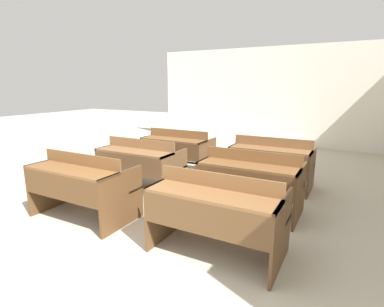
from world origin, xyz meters
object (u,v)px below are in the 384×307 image
(bench_front_right, at_px, (217,211))
(bench_second_right, at_px, (250,179))
(bench_second_left, at_px, (140,163))
(bench_front_left, at_px, (81,183))
(bench_third_left, at_px, (177,149))
(bench_third_right, at_px, (271,160))

(bench_front_right, bearing_deg, bench_second_right, 91.27)
(bench_second_left, bearing_deg, bench_front_left, -89.87)
(bench_third_left, bearing_deg, bench_third_right, -0.54)
(bench_second_right, bearing_deg, bench_front_left, -146.78)
(bench_front_right, bearing_deg, bench_third_left, 128.68)
(bench_front_right, xyz_separation_m, bench_third_left, (-1.88, 2.34, 0.00))
(bench_third_right, bearing_deg, bench_third_left, 179.46)
(bench_second_left, distance_m, bench_third_right, 2.17)
(bench_third_left, bearing_deg, bench_second_left, -89.36)
(bench_front_left, relative_size, bench_front_right, 1.00)
(bench_third_right, bearing_deg, bench_front_left, -127.65)
(bench_front_right, height_order, bench_second_right, same)
(bench_second_right, height_order, bench_third_left, same)
(bench_third_right, bearing_deg, bench_second_right, -89.42)
(bench_second_left, xyz_separation_m, bench_second_right, (1.84, 0.01, 0.00))
(bench_third_right, bearing_deg, bench_front_right, -89.08)
(bench_front_right, bearing_deg, bench_second_left, 148.18)
(bench_front_right, distance_m, bench_second_left, 2.19)
(bench_front_left, xyz_separation_m, bench_third_left, (-0.02, 2.38, 0.00))
(bench_second_left, relative_size, bench_third_left, 1.00)
(bench_second_left, height_order, bench_second_right, same)
(bench_front_left, distance_m, bench_second_left, 1.19)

